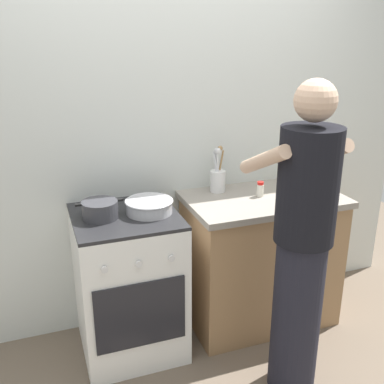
{
  "coord_description": "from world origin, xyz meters",
  "views": [
    {
      "loc": [
        -0.81,
        -2.24,
        1.89
      ],
      "look_at": [
        0.05,
        0.12,
        1.0
      ],
      "focal_mm": 42.31,
      "sensor_mm": 36.0,
      "label": 1
    }
  ],
  "objects_px": {
    "pot": "(100,210)",
    "utensil_crock": "(218,177)",
    "oil_bottle": "(299,180)",
    "mixing_bowl": "(149,206)",
    "stove_range": "(129,283)",
    "spice_bottle": "(260,189)",
    "person": "(302,247)"
  },
  "relations": [
    {
      "from": "pot",
      "to": "utensil_crock",
      "type": "relative_size",
      "value": 0.89
    },
    {
      "from": "pot",
      "to": "oil_bottle",
      "type": "distance_m",
      "value": 1.26
    },
    {
      "from": "pot",
      "to": "mixing_bowl",
      "type": "xyz_separation_m",
      "value": [
        0.28,
        -0.01,
        -0.01
      ]
    },
    {
      "from": "oil_bottle",
      "to": "pot",
      "type": "bearing_deg",
      "value": 177.84
    },
    {
      "from": "stove_range",
      "to": "spice_bottle",
      "type": "xyz_separation_m",
      "value": [
        0.88,
        0.01,
        0.5
      ]
    },
    {
      "from": "spice_bottle",
      "to": "oil_bottle",
      "type": "bearing_deg",
      "value": -14.17
    },
    {
      "from": "person",
      "to": "oil_bottle",
      "type": "bearing_deg",
      "value": 59.69
    },
    {
      "from": "stove_range",
      "to": "pot",
      "type": "distance_m",
      "value": 0.52
    },
    {
      "from": "utensil_crock",
      "to": "person",
      "type": "xyz_separation_m",
      "value": [
        0.11,
        -0.83,
        -0.14
      ]
    },
    {
      "from": "mixing_bowl",
      "to": "utensil_crock",
      "type": "distance_m",
      "value": 0.56
    },
    {
      "from": "pot",
      "to": "oil_bottle",
      "type": "bearing_deg",
      "value": -2.16
    },
    {
      "from": "pot",
      "to": "spice_bottle",
      "type": "xyz_separation_m",
      "value": [
        1.02,
        0.01,
        -0.0
      ]
    },
    {
      "from": "utensil_crock",
      "to": "spice_bottle",
      "type": "bearing_deg",
      "value": -39.86
    },
    {
      "from": "mixing_bowl",
      "to": "oil_bottle",
      "type": "bearing_deg",
      "value": -1.93
    },
    {
      "from": "pot",
      "to": "oil_bottle",
      "type": "xyz_separation_m",
      "value": [
        1.26,
        -0.05,
        0.05
      ]
    },
    {
      "from": "utensil_crock",
      "to": "spice_bottle",
      "type": "relative_size",
      "value": 3.11
    },
    {
      "from": "utensil_crock",
      "to": "oil_bottle",
      "type": "distance_m",
      "value": 0.52
    },
    {
      "from": "utensil_crock",
      "to": "person",
      "type": "distance_m",
      "value": 0.85
    },
    {
      "from": "pot",
      "to": "utensil_crock",
      "type": "bearing_deg",
      "value": 13.68
    },
    {
      "from": "spice_bottle",
      "to": "person",
      "type": "relative_size",
      "value": 0.06
    },
    {
      "from": "spice_bottle",
      "to": "oil_bottle",
      "type": "height_order",
      "value": "oil_bottle"
    },
    {
      "from": "stove_range",
      "to": "oil_bottle",
      "type": "height_order",
      "value": "oil_bottle"
    },
    {
      "from": "spice_bottle",
      "to": "oil_bottle",
      "type": "distance_m",
      "value": 0.25
    },
    {
      "from": "utensil_crock",
      "to": "person",
      "type": "height_order",
      "value": "person"
    },
    {
      "from": "stove_range",
      "to": "pot",
      "type": "bearing_deg",
      "value": -179.56
    },
    {
      "from": "mixing_bowl",
      "to": "utensil_crock",
      "type": "bearing_deg",
      "value": 21.91
    },
    {
      "from": "pot",
      "to": "mixing_bowl",
      "type": "bearing_deg",
      "value": -2.94
    },
    {
      "from": "person",
      "to": "mixing_bowl",
      "type": "bearing_deg",
      "value": 135.61
    },
    {
      "from": "stove_range",
      "to": "person",
      "type": "relative_size",
      "value": 0.53
    },
    {
      "from": "oil_bottle",
      "to": "person",
      "type": "height_order",
      "value": "person"
    },
    {
      "from": "stove_range",
      "to": "mixing_bowl",
      "type": "relative_size",
      "value": 3.19
    },
    {
      "from": "stove_range",
      "to": "oil_bottle",
      "type": "xyz_separation_m",
      "value": [
        1.12,
        -0.05,
        0.55
      ]
    }
  ]
}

